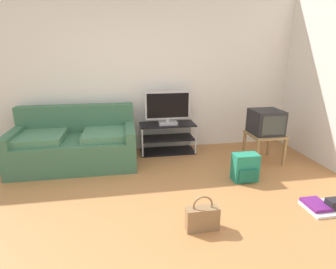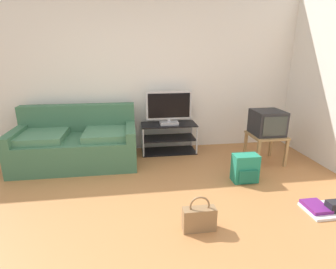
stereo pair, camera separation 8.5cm
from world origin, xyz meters
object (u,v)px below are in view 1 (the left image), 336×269
object	(u,v)px
flat_tv	(168,108)
side_table	(264,138)
handbag	(202,218)
couch	(76,144)
backpack	(245,168)
crt_tv	(266,122)
tv_stand	(167,138)
floor_tray	(324,206)

from	to	relation	value
flat_tv	side_table	size ratio (longest dim) A/B	1.50
side_table	handbag	bearing A→B (deg)	-134.17
couch	side_table	bearing A→B (deg)	-7.37
backpack	crt_tv	bearing A→B (deg)	64.19
crt_tv	handbag	distance (m)	2.17
crt_tv	backpack	xyz separation A→B (m)	(-0.59, -0.60, -0.46)
flat_tv	crt_tv	distance (m)	1.58
couch	tv_stand	size ratio (longest dim) A/B	1.93
couch	handbag	bearing A→B (deg)	-52.00
couch	backpack	bearing A→B (deg)	-22.36
tv_stand	flat_tv	size ratio (longest dim) A/B	1.23
couch	handbag	distance (m)	2.40
tv_stand	handbag	bearing A→B (deg)	-90.37
couch	floor_tray	xyz separation A→B (m)	(2.93, -1.78, -0.28)
side_table	handbag	size ratio (longest dim) A/B	1.37
floor_tray	handbag	bearing A→B (deg)	-175.90
flat_tv	floor_tray	xyz separation A→B (m)	(1.44, -2.04, -0.75)
crt_tv	handbag	size ratio (longest dim) A/B	1.20
side_table	handbag	world-z (taller)	side_table
crt_tv	side_table	bearing A→B (deg)	-90.00
couch	crt_tv	world-z (taller)	couch
crt_tv	couch	bearing A→B (deg)	172.94
handbag	flat_tv	bearing A→B (deg)	89.63
tv_stand	crt_tv	size ratio (longest dim) A/B	2.10
tv_stand	side_table	xyz separation A→B (m)	(1.45, -0.66, 0.13)
tv_stand	flat_tv	bearing A→B (deg)	-90.00
couch	flat_tv	distance (m)	1.58
couch	flat_tv	world-z (taller)	flat_tv
flat_tv	couch	bearing A→B (deg)	-170.09
crt_tv	floor_tray	size ratio (longest dim) A/B	1.06
couch	floor_tray	distance (m)	3.44
side_table	backpack	distance (m)	0.85
floor_tray	side_table	bearing A→B (deg)	89.60
flat_tv	handbag	xyz separation A→B (m)	(-0.01, -2.15, -0.66)
tv_stand	flat_tv	xyz separation A→B (m)	(0.00, -0.02, 0.53)
tv_stand	side_table	world-z (taller)	tv_stand
couch	floor_tray	bearing A→B (deg)	-31.33
tv_stand	crt_tv	bearing A→B (deg)	-24.02
tv_stand	side_table	distance (m)	1.60
side_table	flat_tv	bearing A→B (deg)	156.19
crt_tv	tv_stand	bearing A→B (deg)	155.98
handbag	side_table	bearing A→B (deg)	45.83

